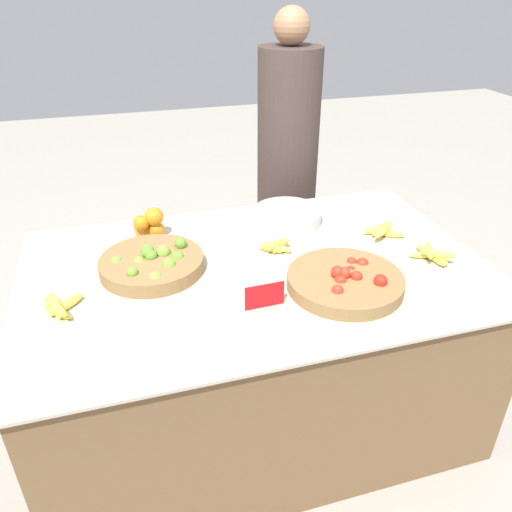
{
  "coord_description": "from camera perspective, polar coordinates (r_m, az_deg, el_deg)",
  "views": [
    {
      "loc": [
        -0.48,
        -1.64,
        1.81
      ],
      "look_at": [
        0.0,
        0.0,
        0.83
      ],
      "focal_mm": 35.0,
      "sensor_mm": 36.0,
      "label": 1
    }
  ],
  "objects": [
    {
      "name": "ground_plane",
      "position": [
        2.49,
        0.0,
        -16.91
      ],
      "size": [
        12.0,
        12.0,
        0.0
      ],
      "primitive_type": "plane",
      "color": "#ADA599"
    },
    {
      "name": "market_table",
      "position": [
        2.22,
        0.0,
        -9.94
      ],
      "size": [
        1.83,
        1.16,
        0.78
      ],
      "color": "brown",
      "rests_on": "ground_plane"
    },
    {
      "name": "lime_bowl",
      "position": [
        1.99,
        -11.76,
        -0.84
      ],
      "size": [
        0.41,
        0.41,
        0.1
      ],
      "color": "olive",
      "rests_on": "market_table"
    },
    {
      "name": "tomato_basket",
      "position": [
        1.88,
        10.18,
        -2.81
      ],
      "size": [
        0.43,
        0.43,
        0.09
      ],
      "color": "olive",
      "rests_on": "market_table"
    },
    {
      "name": "orange_pile",
      "position": [
        2.24,
        -12.15,
        3.44
      ],
      "size": [
        0.13,
        0.1,
        0.14
      ],
      "color": "orange",
      "rests_on": "market_table"
    },
    {
      "name": "metal_bowl",
      "position": [
        2.34,
        3.57,
        4.58
      ],
      "size": [
        0.32,
        0.32,
        0.06
      ],
      "color": "silver",
      "rests_on": "market_table"
    },
    {
      "name": "price_sign",
      "position": [
        1.74,
        0.99,
        -4.57
      ],
      "size": [
        0.14,
        0.01,
        0.09
      ],
      "rotation": [
        0.0,
        0.0,
        0.04
      ],
      "color": "red",
      "rests_on": "market_table"
    },
    {
      "name": "banana_bunch_back_center",
      "position": [
        2.1,
        2.29,
        1.17
      ],
      "size": [
        0.14,
        0.14,
        0.05
      ],
      "color": "#EFDB4C",
      "rests_on": "market_table"
    },
    {
      "name": "banana_bunch_middle_right",
      "position": [
        2.29,
        14.25,
        2.79
      ],
      "size": [
        0.17,
        0.17,
        0.06
      ],
      "color": "#EFDB4C",
      "rests_on": "market_table"
    },
    {
      "name": "banana_bunch_front_center",
      "position": [
        1.85,
        -21.59,
        -5.39
      ],
      "size": [
        0.15,
        0.17,
        0.06
      ],
      "color": "#EFDB4C",
      "rests_on": "market_table"
    },
    {
      "name": "banana_bunch_front_left",
      "position": [
        2.16,
        19.54,
        0.19
      ],
      "size": [
        0.15,
        0.18,
        0.06
      ],
      "color": "#EFDB4C",
      "rests_on": "market_table"
    },
    {
      "name": "vendor_person",
      "position": [
        2.93,
        3.54,
        8.95
      ],
      "size": [
        0.34,
        0.34,
        1.67
      ],
      "color": "#473833",
      "rests_on": "ground_plane"
    }
  ]
}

